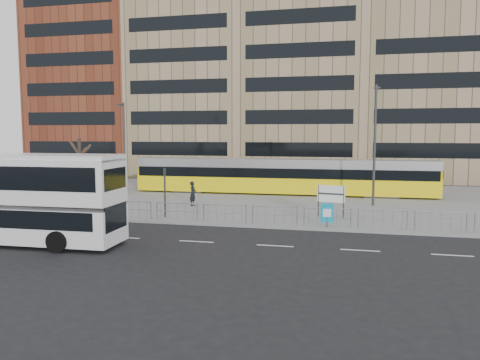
% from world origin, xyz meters
% --- Properties ---
extents(ground, '(120.00, 120.00, 0.00)m').
position_xyz_m(ground, '(0.00, 0.00, 0.00)').
color(ground, black).
rests_on(ground, ground).
extents(plaza, '(64.00, 24.00, 0.15)m').
position_xyz_m(plaza, '(0.00, 12.00, 0.07)').
color(plaza, slate).
rests_on(plaza, ground).
extents(kerb, '(64.00, 0.25, 0.17)m').
position_xyz_m(kerb, '(0.00, 0.05, 0.07)').
color(kerb, gray).
rests_on(kerb, ground).
extents(building_row, '(70.40, 18.40, 31.20)m').
position_xyz_m(building_row, '(1.55, 34.27, 12.91)').
color(building_row, brown).
rests_on(building_row, ground).
extents(pedestrian_barrier, '(32.07, 0.07, 1.10)m').
position_xyz_m(pedestrian_barrier, '(2.00, 0.50, 0.98)').
color(pedestrian_barrier, gray).
rests_on(pedestrian_barrier, plaza).
extents(road_markings, '(62.00, 0.12, 0.01)m').
position_xyz_m(road_markings, '(1.00, -4.00, 0.01)').
color(road_markings, white).
rests_on(road_markings, ground).
extents(double_decker_bus, '(11.12, 3.04, 4.43)m').
position_xyz_m(double_decker_bus, '(-6.77, -6.29, 2.39)').
color(double_decker_bus, silver).
rests_on(double_decker_bus, ground).
extents(tram, '(25.84, 2.76, 3.04)m').
position_xyz_m(tram, '(3.83, 14.18, 1.68)').
color(tram, yellow).
rests_on(tram, plaza).
extents(station_sign, '(1.75, 0.44, 2.03)m').
position_xyz_m(station_sign, '(8.40, 3.49, 1.56)').
color(station_sign, '#2D2D30').
rests_on(station_sign, plaza).
extents(ad_panel, '(0.73, 0.09, 1.36)m').
position_xyz_m(ad_panel, '(8.29, 0.40, 0.94)').
color(ad_panel, '#2D2D30').
rests_on(ad_panel, plaza).
extents(pedestrian, '(0.48, 0.68, 1.79)m').
position_xyz_m(pedestrian, '(-1.56, 6.09, 1.04)').
color(pedestrian, black).
rests_on(pedestrian, plaza).
extents(traffic_light_west, '(0.23, 0.25, 3.10)m').
position_xyz_m(traffic_light_west, '(-1.80, 1.34, 2.12)').
color(traffic_light_west, '#2D2D30').
rests_on(traffic_light_west, plaza).
extents(lamp_post_west, '(0.45, 1.04, 7.91)m').
position_xyz_m(lamp_post_west, '(-9.51, 11.25, 4.48)').
color(lamp_post_west, '#2D2D30').
rests_on(lamp_post_west, plaza).
extents(lamp_post_east, '(0.45, 1.04, 8.74)m').
position_xyz_m(lamp_post_east, '(11.27, 9.17, 4.90)').
color(lamp_post_east, '#2D2D30').
rests_on(lamp_post_east, plaza).
extents(bare_tree, '(4.99, 4.99, 7.32)m').
position_xyz_m(bare_tree, '(-12.53, 9.18, 5.20)').
color(bare_tree, black).
rests_on(bare_tree, plaza).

